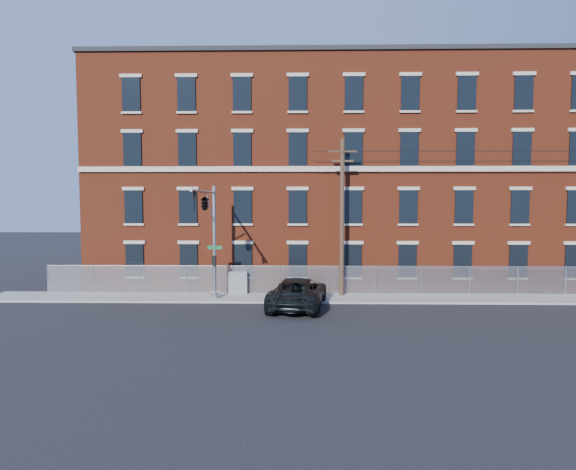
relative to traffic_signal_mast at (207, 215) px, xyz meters
The scene contains 8 objects.
ground 8.35m from the traffic_signal_mast, 19.98° to the right, with size 140.00×140.00×0.00m, color black.
sidewalk 18.98m from the traffic_signal_mast, ahead, with size 65.00×3.00×0.12m, color gray.
mill_building 21.67m from the traffic_signal_mast, 33.14° to the left, with size 55.30×14.32×16.30m.
chain_link_fence 18.97m from the traffic_signal_mast, 12.89° to the left, with size 59.06×0.06×1.85m.
traffic_signal_mast is the anchor object (origin of this frame).
utility_pole_near 8.70m from the traffic_signal_mast, 23.14° to the left, with size 1.80×0.28×10.00m.
pickup_truck 6.88m from the traffic_signal_mast, ahead, with size 2.93×6.35×1.77m, color black.
utility_cabinet 6.05m from the traffic_signal_mast, 72.21° to the left, with size 1.17×0.59×1.47m, color slate.
Camera 1 is at (-0.78, -25.86, 6.21)m, focal length 30.73 mm.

